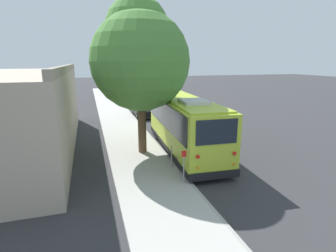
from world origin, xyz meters
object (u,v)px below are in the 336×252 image
street_tree (140,55)px  sign_post_near (184,166)px  parked_sedan_silver (120,90)px  fire_hydrant (139,123)px  parked_sedan_blue (126,95)px  sign_post_far (172,157)px  shuttle_bus (184,122)px  parked_sedan_black (143,110)px  parked_sedan_navy (117,87)px  parked_sedan_white (132,101)px

street_tree → sign_post_near: size_ratio=5.93×
parked_sedan_silver → fire_hydrant: bearing=176.6°
parked_sedan_silver → parked_sedan_blue: bearing=-178.9°
sign_post_near → fire_hydrant: sign_post_near is taller
sign_post_far → sign_post_near: bearing=180.0°
shuttle_bus → street_tree: street_tree is taller
sign_post_near → fire_hydrant: (10.27, 0.08, -0.37)m
street_tree → sign_post_far: (-2.95, -0.95, -5.10)m
parked_sedan_black → sign_post_far: parked_sedan_black is taller
parked_sedan_blue → parked_sedan_navy: parked_sedan_blue is taller
shuttle_bus → fire_hydrant: size_ratio=12.04×
parked_sedan_white → sign_post_far: size_ratio=4.03×
parked_sedan_blue → street_tree: (-24.12, 2.46, 5.22)m
parked_sedan_black → parked_sedan_white: 6.71m
parked_sedan_navy → sign_post_far: 39.27m
parked_sedan_navy → sign_post_far: parked_sedan_navy is taller
parked_sedan_blue → street_tree: 24.80m
fire_hydrant → parked_sedan_silver: bearing=-3.4°
parked_sedan_black → street_tree: 12.18m
parked_sedan_navy → sign_post_far: (-39.24, 1.42, 0.12)m
shuttle_bus → parked_sedan_blue: shuttle_bus is taller
sign_post_near → parked_sedan_silver: bearing=-2.3°
parked_sedan_white → parked_sedan_navy: (18.80, -0.18, 0.01)m
shuttle_bus → parked_sedan_black: 11.17m
parked_sedan_silver → sign_post_near: bearing=177.7°
street_tree → sign_post_far: 5.97m
parked_sedan_black → fire_hydrant: parked_sedan_black is taller
shuttle_bus → sign_post_far: shuttle_bus is taller
parked_sedan_black → parked_sedan_silver: (19.70, -0.10, -0.03)m
street_tree → sign_post_near: street_tree is taller
parked_sedan_blue → parked_sedan_silver: parked_sedan_blue is taller
sign_post_far → parked_sedan_black: bearing=-5.4°
parked_sedan_white → sign_post_far: bearing=178.5°
parked_sedan_black → parked_sedan_navy: size_ratio=1.00×
parked_sedan_white → parked_sedan_blue: (6.64, -0.27, 0.02)m
shuttle_bus → parked_sedan_white: 17.85m
shuttle_bus → parked_sedan_blue: bearing=3.3°
parked_sedan_silver → fire_hydrant: parked_sedan_silver is taller
parked_sedan_silver → fire_hydrant: 25.00m
street_tree → sign_post_far: bearing=-162.2°
street_tree → fire_hydrant: bearing=-8.9°
fire_hydrant → sign_post_far: bearing=-179.5°
parked_sedan_navy → fire_hydrant: parked_sedan_navy is taller
parked_sedan_silver → street_tree: street_tree is taller
shuttle_bus → sign_post_far: (-2.63, 1.65, -1.11)m
parked_sedan_navy → parked_sedan_blue: bearing=-179.0°
parked_sedan_black → fire_hydrant: bearing=165.3°
parked_sedan_silver → sign_post_far: 33.46m
parked_sedan_silver → shuttle_bus: bearing=-179.5°
parked_sedan_navy → street_tree: (-36.29, 2.36, 5.22)m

